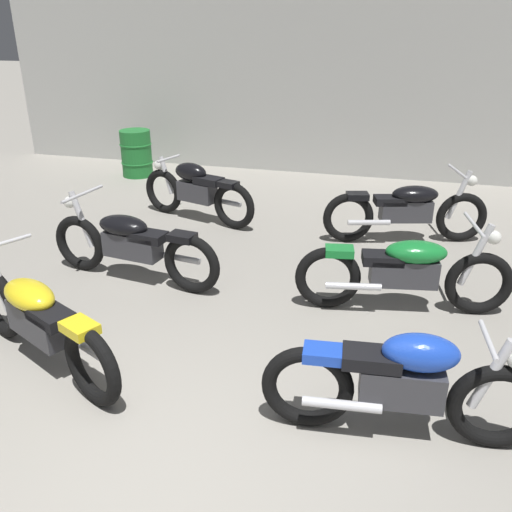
# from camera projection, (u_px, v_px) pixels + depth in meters

# --- Properties ---
(ground_plane) EXTENTS (60.00, 60.00, 0.00)m
(ground_plane) POSITION_uv_depth(u_px,v_px,m) (150.00, 496.00, 3.48)
(ground_plane) COLOR gray
(back_wall) EXTENTS (12.84, 0.24, 3.60)m
(back_wall) POSITION_uv_depth(u_px,v_px,m) (334.00, 75.00, 9.83)
(back_wall) COLOR #B2B2AD
(back_wall) RESTS_ON ground
(motorcycle_left_row_0) EXTENTS (2.00, 1.11, 0.97)m
(motorcycle_left_row_0) POSITION_uv_depth(u_px,v_px,m) (39.00, 319.00, 4.60)
(motorcycle_left_row_0) COLOR black
(motorcycle_left_row_0) RESTS_ON ground
(motorcycle_left_row_1) EXTENTS (2.16, 0.68, 0.97)m
(motorcycle_left_row_1) POSITION_uv_depth(u_px,v_px,m) (131.00, 243.00, 6.12)
(motorcycle_left_row_1) COLOR black
(motorcycle_left_row_1) RESTS_ON ground
(motorcycle_left_row_2) EXTENTS (1.91, 0.74, 0.88)m
(motorcycle_left_row_2) POSITION_uv_depth(u_px,v_px,m) (196.00, 190.00, 7.96)
(motorcycle_left_row_2) COLOR black
(motorcycle_left_row_2) RESTS_ON ground
(motorcycle_right_row_0) EXTENTS (1.97, 0.52, 0.88)m
(motorcycle_right_row_0) POSITION_uv_depth(u_px,v_px,m) (403.00, 383.00, 3.80)
(motorcycle_right_row_0) COLOR black
(motorcycle_right_row_0) RESTS_ON ground
(motorcycle_right_row_1) EXTENTS (2.16, 0.74, 0.97)m
(motorcycle_right_row_1) POSITION_uv_depth(u_px,v_px,m) (405.00, 270.00, 5.48)
(motorcycle_right_row_1) COLOR black
(motorcycle_right_row_1) RESTS_ON ground
(motorcycle_right_row_2) EXTENTS (2.12, 0.86, 0.97)m
(motorcycle_right_row_2) POSITION_uv_depth(u_px,v_px,m) (407.00, 209.00, 7.20)
(motorcycle_right_row_2) COLOR black
(motorcycle_right_row_2) RESTS_ON ground
(oil_drum) EXTENTS (0.59, 0.59, 0.85)m
(oil_drum) POSITION_uv_depth(u_px,v_px,m) (136.00, 153.00, 10.20)
(oil_drum) COLOR #1E722D
(oil_drum) RESTS_ON ground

